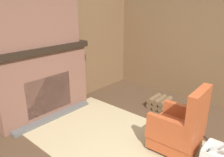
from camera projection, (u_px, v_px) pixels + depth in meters
wood_panel_wall_left at (35, 55)px, 4.06m from camera, size 0.06×5.84×2.35m
fireplace_hearth at (44, 82)px, 4.10m from camera, size 0.53×1.92×1.36m
chimney_breast at (37, 18)px, 3.72m from camera, size 0.28×1.60×0.97m
area_rug at (134, 150)px, 3.27m from camera, size 3.77×1.81×0.01m
armchair at (179, 129)px, 3.15m from camera, size 0.70×0.65×1.03m
firewood_stack at (159, 102)px, 4.56m from camera, size 0.40×0.43×0.24m
storage_case at (60, 39)px, 4.22m from camera, size 0.14×0.28×0.13m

